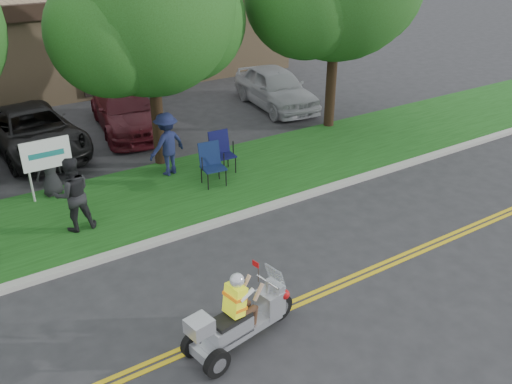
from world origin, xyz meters
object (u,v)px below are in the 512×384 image
parked_car_far_right (276,87)px  parked_car_mid (33,131)px  trike_scooter (239,320)px  spectator_adult_mid (73,194)px  parked_car_right (127,110)px  lawn_chair_b (221,149)px  lawn_chair_a (211,161)px

parked_car_far_right → parked_car_mid: bearing=-174.4°
parked_car_far_right → trike_scooter: bearing=-120.0°
trike_scooter → spectator_adult_mid: size_ratio=1.27×
parked_car_right → spectator_adult_mid: bearing=-111.0°
trike_scooter → spectator_adult_mid: spectator_adult_mid is taller
spectator_adult_mid → parked_car_far_right: 11.06m
lawn_chair_b → spectator_adult_mid: size_ratio=0.65×
trike_scooter → parked_car_right: 11.86m
lawn_chair_a → trike_scooter: bearing=-108.1°
spectator_adult_mid → lawn_chair_b: bearing=-163.6°
lawn_chair_b → parked_car_mid: 6.34m
parked_car_right → parked_car_far_right: 6.00m
parked_car_mid → parked_car_far_right: 9.27m
lawn_chair_a → spectator_adult_mid: (-3.96, -0.48, 0.26)m
lawn_chair_b → parked_car_far_right: (4.99, 4.39, 0.02)m
parked_car_right → parked_car_far_right: parked_car_far_right is taller
trike_scooter → lawn_chair_a: bearing=56.2°
lawn_chair_a → lawn_chair_b: 0.89m
parked_car_mid → parked_car_far_right: bearing=-6.8°
parked_car_mid → trike_scooter: bearing=-90.3°
spectator_adult_mid → parked_car_right: 7.18m
parked_car_far_right → lawn_chair_b: bearing=-131.3°
lawn_chair_a → lawn_chair_b: size_ratio=0.99×
lawn_chair_b → lawn_chair_a: bearing=-133.5°
parked_car_right → parked_car_far_right: size_ratio=1.08×
trike_scooter → parked_car_mid: 11.25m
parked_car_right → trike_scooter: bearing=-92.0°
lawn_chair_b → parked_car_mid: (-4.27, 4.68, -0.05)m
parked_car_mid → parked_car_right: parked_car_right is taller
trike_scooter → parked_car_far_right: (8.33, 10.92, 0.27)m
spectator_adult_mid → parked_car_right: (3.64, 6.18, -0.29)m
lawn_chair_a → parked_car_mid: bearing=130.7°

